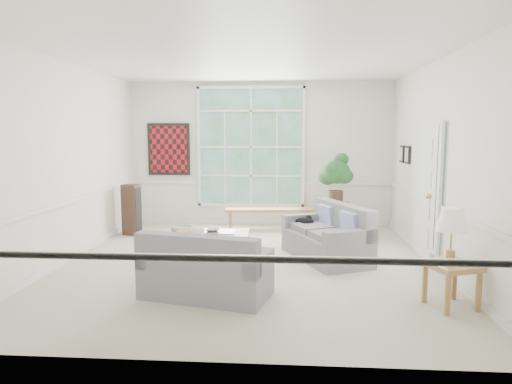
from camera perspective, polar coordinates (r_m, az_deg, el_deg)
floor at (r=6.91m, az=-0.95°, el=-8.92°), size 5.50×6.00×0.01m
ceiling at (r=6.72m, az=-1.01°, el=16.51°), size 5.50×6.00×0.02m
wall_back at (r=9.63m, az=0.56°, el=4.75°), size 5.50×0.02×3.00m
wall_front at (r=3.68m, az=-5.02°, el=0.72°), size 5.50×0.02×3.00m
wall_left at (r=7.41m, az=-22.73°, el=3.45°), size 0.02×6.00×3.00m
wall_right at (r=6.97m, az=22.20°, el=3.28°), size 0.02×6.00×3.00m
window_back at (r=9.60m, az=-0.65°, el=5.64°), size 2.30×0.08×2.40m
entry_door at (r=7.57m, az=20.35°, el=0.21°), size 0.08×0.90×2.10m
door_sidelight at (r=6.96m, az=21.83°, el=0.39°), size 0.08×0.26×1.90m
wall_art at (r=9.89m, az=-10.85°, el=5.27°), size 0.90×0.06×1.10m
wall_frame_near at (r=8.64m, az=18.35°, el=4.43°), size 0.04×0.26×0.32m
wall_frame_far at (r=9.02m, az=17.73°, el=4.56°), size 0.04×0.26×0.32m
loveseat_right at (r=7.12m, az=8.72°, el=-4.96°), size 1.37×1.76×0.85m
loveseat_front at (r=5.49m, az=-6.21°, el=-8.86°), size 1.60×1.08×0.79m
coffee_table at (r=7.12m, az=-5.49°, el=-6.66°), size 1.16×0.67×0.42m
pewter_bowl at (r=7.08m, az=-5.47°, el=-4.71°), size 0.31×0.31×0.07m
window_bench at (r=9.28m, az=1.67°, el=-3.38°), size 1.81×0.51×0.42m
end_table at (r=9.03m, az=9.84°, el=-3.24°), size 0.63×0.63×0.59m
houseplant at (r=8.93m, az=9.97°, el=1.75°), size 0.74×0.74×0.99m
side_table at (r=5.61m, az=23.21°, el=-10.64°), size 0.63×0.63×0.50m
table_lamp at (r=5.50m, az=23.24°, el=-5.00°), size 0.48×0.48×0.61m
pet_bed at (r=9.05m, az=-9.14°, el=-4.65°), size 0.50×0.50×0.13m
floor_speaker at (r=9.04m, az=-15.30°, el=-2.14°), size 0.35×0.31×0.97m
cat at (r=7.54m, az=6.10°, el=-3.60°), size 0.37×0.34×0.14m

